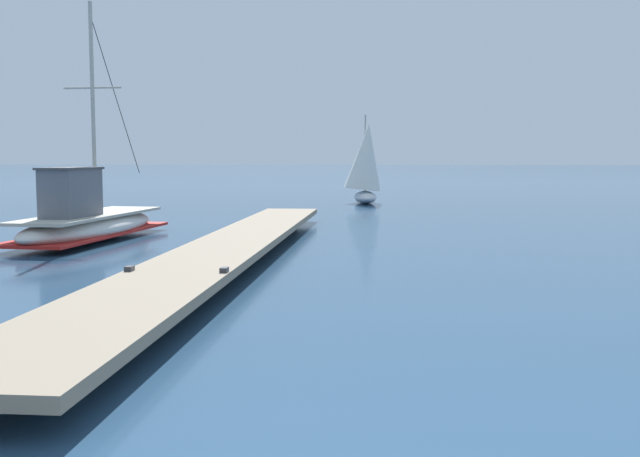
# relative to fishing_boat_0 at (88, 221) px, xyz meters

# --- Properties ---
(floating_dock) EXTENTS (1.82, 21.83, 0.53)m
(floating_dock) POSITION_rel_fishing_boat_0_xyz_m (4.80, -3.74, -0.20)
(floating_dock) COLOR gray
(floating_dock) RESTS_ON ground
(fishing_boat_0) EXTENTS (2.44, 7.05, 6.60)m
(fishing_boat_0) POSITION_rel_fishing_boat_0_xyz_m (0.00, 0.00, 0.00)
(fishing_boat_0) COLOR silver
(fishing_boat_0) RESTS_ON ground
(distant_sailboat) EXTENTS (2.34, 3.78, 4.40)m
(distant_sailboat) POSITION_rel_fishing_boat_0_xyz_m (7.12, 17.54, 1.38)
(distant_sailboat) COLOR silver
(distant_sailboat) RESTS_ON ground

